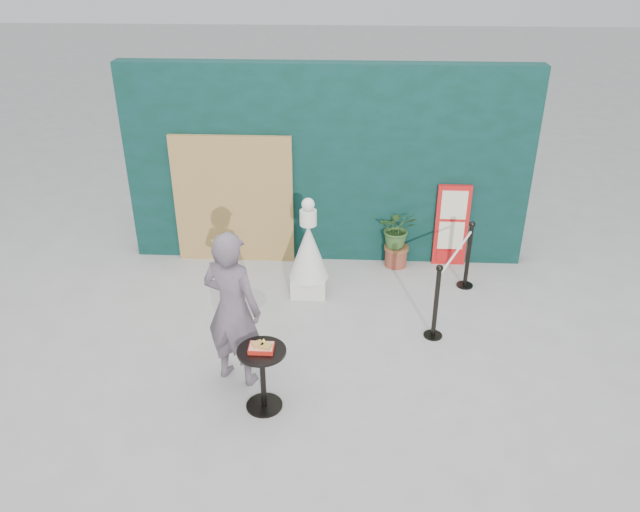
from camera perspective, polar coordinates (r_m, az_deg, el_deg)
The scene contains 10 objects.
ground at distance 7.34m, azimuth -0.51°, elevation -11.34°, with size 60.00×60.00×0.00m, color #ADAAA5.
back_wall at distance 9.38m, azimuth 0.64°, elevation 8.27°, with size 6.00×0.30×3.00m, color black.
bamboo_fence at distance 9.52m, azimuth -7.92°, elevation 5.08°, with size 1.80×0.08×2.00m, color tan.
woman at distance 6.91m, azimuth -8.01°, elevation -4.83°, with size 0.68×0.45×1.87m, color #675863.
menu_board at distance 9.63m, azimuth 11.94°, elevation 2.73°, with size 0.50×0.07×1.30m.
statue at distance 8.68m, azimuth -1.05°, elevation 0.05°, with size 0.57×0.57×1.45m.
cafe_table at distance 6.72m, azimuth -5.28°, elevation -10.29°, with size 0.52×0.52×0.75m.
food_basket at distance 6.55m, azimuth -5.37°, elevation -8.29°, with size 0.26×0.19×0.11m.
planter at distance 9.49m, azimuth 7.08°, elevation 2.07°, with size 0.56×0.48×0.95m.
stanchion_barrier at distance 8.51m, azimuth 12.08°, elevation -1.97°, with size 0.84×1.54×1.03m.
Camera 1 is at (0.36, -5.68, 4.63)m, focal length 35.00 mm.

